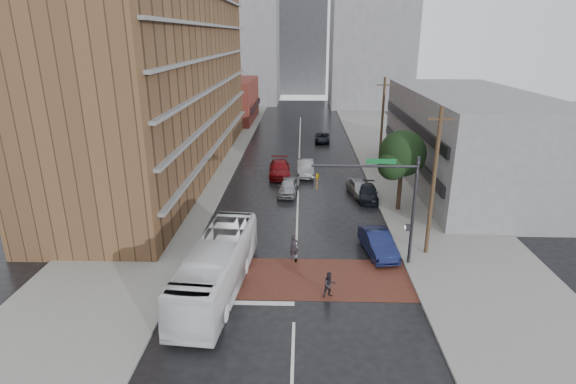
# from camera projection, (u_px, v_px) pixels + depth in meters

# --- Properties ---
(ground) EXTENTS (160.00, 160.00, 0.00)m
(ground) POSITION_uv_depth(u_px,v_px,m) (295.00, 282.00, 26.99)
(ground) COLOR black
(ground) RESTS_ON ground
(crosswalk) EXTENTS (14.00, 5.00, 0.02)m
(crosswalk) POSITION_uv_depth(u_px,v_px,m) (295.00, 278.00, 27.45)
(crosswalk) COLOR brown
(crosswalk) RESTS_ON ground
(sidewalk_west) EXTENTS (9.00, 90.00, 0.15)m
(sidewalk_west) POSITION_uv_depth(u_px,v_px,m) (198.00, 166.00, 50.90)
(sidewalk_west) COLOR gray
(sidewalk_west) RESTS_ON ground
(sidewalk_east) EXTENTS (9.00, 90.00, 0.15)m
(sidewalk_east) POSITION_uv_depth(u_px,v_px,m) (402.00, 167.00, 50.20)
(sidewalk_east) COLOR gray
(sidewalk_east) RESTS_ON ground
(apartment_block) EXTENTS (10.00, 44.00, 28.00)m
(apartment_block) POSITION_uv_depth(u_px,v_px,m) (162.00, 36.00, 45.43)
(apartment_block) COLOR brown
(apartment_block) RESTS_ON ground
(storefront_west) EXTENTS (8.00, 16.00, 7.00)m
(storefront_west) POSITION_uv_depth(u_px,v_px,m) (231.00, 100.00, 77.14)
(storefront_west) COLOR brown
(storefront_west) RESTS_ON ground
(building_east) EXTENTS (11.00, 26.00, 9.00)m
(building_east) POSITION_uv_depth(u_px,v_px,m) (467.00, 139.00, 43.87)
(building_east) COLOR gray
(building_east) RESTS_ON ground
(distant_tower_west) EXTENTS (18.00, 16.00, 32.00)m
(distant_tower_west) POSITION_uv_depth(u_px,v_px,m) (236.00, 26.00, 95.72)
(distant_tower_west) COLOR gray
(distant_tower_west) RESTS_ON ground
(distant_tower_east) EXTENTS (16.00, 14.00, 36.00)m
(distant_tower_east) POSITION_uv_depth(u_px,v_px,m) (373.00, 14.00, 88.55)
(distant_tower_east) COLOR gray
(distant_tower_east) RESTS_ON ground
(distant_tower_center) EXTENTS (12.00, 10.00, 24.00)m
(distant_tower_center) POSITION_uv_depth(u_px,v_px,m) (302.00, 44.00, 112.66)
(distant_tower_center) COLOR gray
(distant_tower_center) RESTS_ON ground
(street_tree) EXTENTS (4.20, 4.10, 6.90)m
(street_tree) POSITION_uv_depth(u_px,v_px,m) (402.00, 156.00, 36.52)
(street_tree) COLOR #332319
(street_tree) RESTS_ON ground
(signal_mast) EXTENTS (6.50, 0.30, 7.20)m
(signal_mast) POSITION_uv_depth(u_px,v_px,m) (391.00, 195.00, 27.61)
(signal_mast) COLOR #2D2D33
(signal_mast) RESTS_ON ground
(utility_pole_near) EXTENTS (1.60, 0.26, 10.00)m
(utility_pole_near) POSITION_uv_depth(u_px,v_px,m) (434.00, 182.00, 28.80)
(utility_pole_near) COLOR #473321
(utility_pole_near) RESTS_ON ground
(utility_pole_far) EXTENTS (1.60, 0.26, 10.00)m
(utility_pole_far) POSITION_uv_depth(u_px,v_px,m) (382.00, 124.00, 47.67)
(utility_pole_far) COLOR #473321
(utility_pole_far) RESTS_ON ground
(transit_bus) EXTENTS (3.55, 11.26, 3.08)m
(transit_bus) POSITION_uv_depth(u_px,v_px,m) (217.00, 267.00, 25.67)
(transit_bus) COLOR white
(transit_bus) RESTS_ON ground
(pedestrian_a) EXTENTS (0.73, 0.60, 1.72)m
(pedestrian_a) POSITION_uv_depth(u_px,v_px,m) (294.00, 247.00, 29.54)
(pedestrian_a) COLOR black
(pedestrian_a) RESTS_ON ground
(pedestrian_b) EXTENTS (0.90, 0.80, 1.54)m
(pedestrian_b) POSITION_uv_depth(u_px,v_px,m) (329.00, 285.00, 25.26)
(pedestrian_b) COLOR black
(pedestrian_b) RESTS_ON ground
(car_travel_a) EXTENTS (2.16, 4.41, 1.45)m
(car_travel_a) POSITION_uv_depth(u_px,v_px,m) (288.00, 187.00, 41.82)
(car_travel_a) COLOR #9E9FA6
(car_travel_a) RESTS_ON ground
(car_travel_b) EXTENTS (1.77, 4.86, 1.59)m
(car_travel_b) POSITION_uv_depth(u_px,v_px,m) (305.00, 168.00, 47.49)
(car_travel_b) COLOR #95979C
(car_travel_b) RESTS_ON ground
(car_travel_c) EXTENTS (2.48, 5.52, 1.57)m
(car_travel_c) POSITION_uv_depth(u_px,v_px,m) (280.00, 169.00, 47.20)
(car_travel_c) COLOR maroon
(car_travel_c) RESTS_ON ground
(suv_travel) EXTENTS (2.22, 4.46, 1.21)m
(suv_travel) POSITION_uv_depth(u_px,v_px,m) (322.00, 138.00, 62.33)
(suv_travel) COLOR black
(suv_travel) RESTS_ON ground
(car_parked_near) EXTENTS (2.32, 4.87, 1.54)m
(car_parked_near) POSITION_uv_depth(u_px,v_px,m) (378.00, 243.00, 30.34)
(car_parked_near) COLOR #121941
(car_parked_near) RESTS_ON ground
(car_parked_mid) EXTENTS (2.03, 4.38, 1.24)m
(car_parked_mid) POSITION_uv_depth(u_px,v_px,m) (368.00, 193.00, 40.46)
(car_parked_mid) COLOR black
(car_parked_mid) RESTS_ON ground
(car_parked_far) EXTENTS (2.37, 4.36, 1.41)m
(car_parked_far) POSITION_uv_depth(u_px,v_px,m) (359.00, 187.00, 41.68)
(car_parked_far) COLOR #9CA0A4
(car_parked_far) RESTS_ON ground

